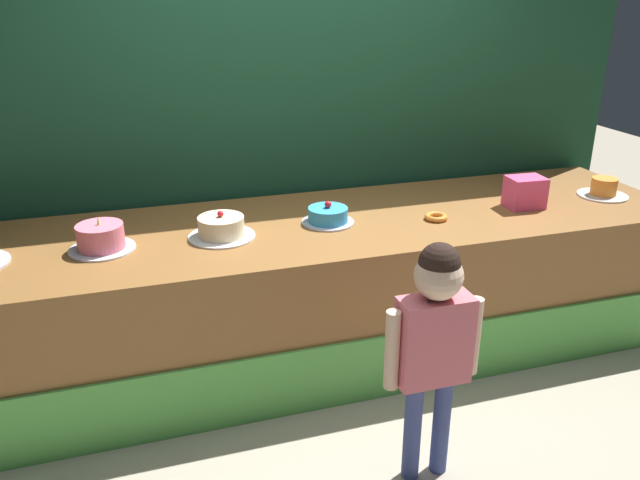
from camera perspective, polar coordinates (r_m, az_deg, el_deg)
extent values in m
plane|color=#ADA38E|center=(3.42, 3.37, -14.17)|extent=(12.00, 12.00, 0.00)
cube|color=brown|center=(3.64, 0.55, -4.26)|extent=(4.15, 1.07, 0.81)
cube|color=#59B24C|center=(3.31, 3.50, -11.72)|extent=(4.15, 0.02, 0.36)
cube|color=#19472D|center=(3.94, -2.32, 12.16)|extent=(4.45, 0.08, 2.69)
cylinder|color=#3F4C8C|center=(2.86, 8.31, -16.59)|extent=(0.08, 0.08, 0.49)
cylinder|color=#3F4C8C|center=(2.91, 10.84, -15.97)|extent=(0.08, 0.08, 0.49)
cube|color=#D86672|center=(2.64, 10.19, -8.85)|extent=(0.30, 0.14, 0.38)
cylinder|color=beige|center=(2.58, 6.50, -9.83)|extent=(0.06, 0.06, 0.35)
cylinder|color=beige|center=(2.73, 13.61, -8.41)|extent=(0.06, 0.06, 0.35)
sphere|color=beige|center=(2.51, 10.62, -3.19)|extent=(0.20, 0.20, 0.20)
sphere|color=black|center=(2.48, 10.71, -2.07)|extent=(0.17, 0.17, 0.17)
cube|color=#F84B83|center=(3.87, 17.96, 4.11)|extent=(0.22, 0.17, 0.18)
torus|color=orange|center=(3.56, 10.39, 2.05)|extent=(0.13, 0.13, 0.03)
cylinder|color=silver|center=(3.29, -19.00, -0.75)|extent=(0.32, 0.32, 0.01)
cylinder|color=pink|center=(3.26, -19.14, 0.31)|extent=(0.23, 0.23, 0.12)
cone|color=#F2E566|center=(3.24, -19.32, 1.64)|extent=(0.02, 0.02, 0.04)
cylinder|color=white|center=(3.30, -8.83, 0.34)|extent=(0.34, 0.34, 0.01)
cylinder|color=beige|center=(3.28, -8.89, 1.24)|extent=(0.24, 0.24, 0.10)
sphere|color=red|center=(3.26, -8.95, 2.34)|extent=(0.03, 0.03, 0.03)
cylinder|color=silver|center=(3.46, 0.71, 1.62)|extent=(0.29, 0.29, 0.01)
cylinder|color=#3399D8|center=(3.44, 0.72, 2.31)|extent=(0.22, 0.22, 0.08)
sphere|color=red|center=(3.42, 0.72, 3.22)|extent=(0.04, 0.04, 0.04)
cylinder|color=white|center=(4.28, 24.07, 3.70)|extent=(0.30, 0.30, 0.01)
cylinder|color=orange|center=(4.26, 24.18, 4.43)|extent=(0.15, 0.15, 0.10)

